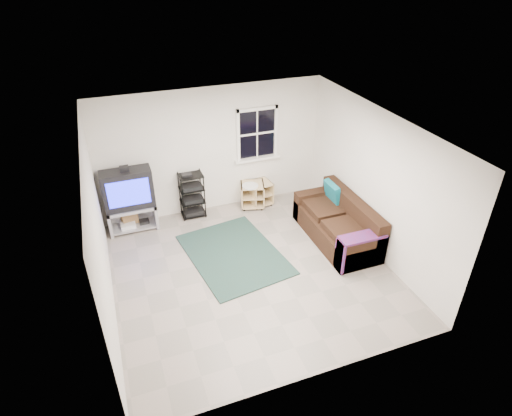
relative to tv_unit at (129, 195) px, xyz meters
name	(u,v)px	position (x,y,z in m)	size (l,w,h in m)	color
room	(257,137)	(2.70, 0.22, 0.72)	(4.60, 4.62, 4.60)	gray
tv_unit	(129,195)	(0.00, 0.00, 0.00)	(0.93, 0.47, 1.37)	#A6A6AE
av_rack	(192,198)	(1.22, 0.06, -0.33)	(0.49, 0.35, 0.97)	black
side_table_left	(260,192)	(2.69, 0.05, -0.47)	(0.49, 0.49, 0.52)	#D6BA83
side_table_right	(252,193)	(2.51, 0.02, -0.44)	(0.60, 0.60, 0.56)	#D6BA83
sofa	(338,225)	(3.62, -1.72, -0.43)	(0.89, 2.00, 0.91)	black
shag_rug	(234,254)	(1.60, -1.52, -0.74)	(1.51, 2.08, 0.02)	black
paper_bag	(129,217)	(-0.06, 0.10, -0.54)	(0.30, 0.20, 0.43)	olive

